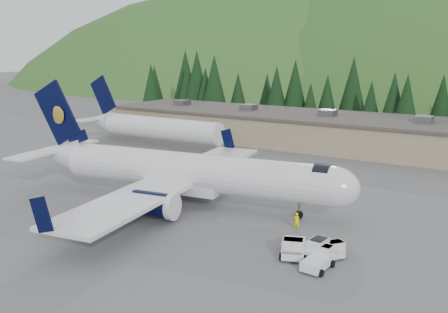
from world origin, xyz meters
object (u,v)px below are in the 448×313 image
baggage_tug_b (330,248)px  baggage_tug_d (294,247)px  baggage_tug_c (319,259)px  ramp_worker (297,221)px  baggage_tug_a (309,249)px  terminal_building (299,128)px  second_airliner (148,126)px  airliner (183,172)px

baggage_tug_b → baggage_tug_d: (-2.31, -1.70, 0.15)m
baggage_tug_b → baggage_tug_c: (0.07, -2.48, 0.04)m
baggage_tug_b → ramp_worker: bearing=176.7°
baggage_tug_c → ramp_worker: (-4.67, 6.42, 0.12)m
baggage_tug_a → ramp_worker: bearing=128.9°
baggage_tug_a → baggage_tug_b: (1.22, 1.29, -0.15)m
baggage_tug_b → terminal_building: (-21.79, 43.11, 1.97)m
second_airliner → terminal_building: size_ratio=0.39×
baggage_tug_c → terminal_building: terminal_building is taller
airliner → baggage_tug_b: bearing=-24.1°
second_airliner → baggage_tug_d: second_airliner is taller
airliner → baggage_tug_d: airliner is taller
baggage_tug_a → terminal_building: bearing=120.8°
ramp_worker → terminal_building: bearing=-68.0°
baggage_tug_a → baggage_tug_d: baggage_tug_a is taller
airliner → ramp_worker: bearing=-13.0°
second_airliner → baggage_tug_a: size_ratio=7.83×
baggage_tug_a → baggage_tug_d: 1.17m
baggage_tug_a → baggage_tug_b: baggage_tug_a is taller
terminal_building → baggage_tug_d: bearing=-66.5°
second_airliner → baggage_tug_b: bearing=-33.0°
baggage_tug_a → ramp_worker: baggage_tug_a is taller
baggage_tug_d → ramp_worker: (-2.29, 5.64, 0.01)m
second_airliner → terminal_building: bearing=38.8°
second_airliner → baggage_tug_a: bearing=-35.1°
second_airliner → baggage_tug_d: bearing=-36.2°
second_airliner → ramp_worker: (37.11, -23.17, -2.52)m
baggage_tug_a → baggage_tug_d: size_ratio=0.95×
baggage_tug_b → terminal_building: size_ratio=0.04×
baggage_tug_c → terminal_building: (-21.86, 45.59, 1.93)m
baggage_tug_b → terminal_building: bearing=154.1°
airliner → baggage_tug_d: size_ratio=10.09×
airliner → baggage_tug_b: 18.73m
terminal_building → ramp_worker: size_ratio=43.91×
baggage_tug_c → terminal_building: bearing=29.0°
baggage_tug_d → second_airliner: bearing=-146.8°
baggage_tug_a → baggage_tug_c: 1.76m
second_airliner → baggage_tug_d: (39.39, -28.82, -2.53)m
second_airliner → baggage_tug_d: 48.87m
terminal_building → second_airliner: bearing=-141.2°
baggage_tug_b → ramp_worker: (-4.60, 3.94, 0.16)m
terminal_building → baggage_tug_a: bearing=-65.1°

